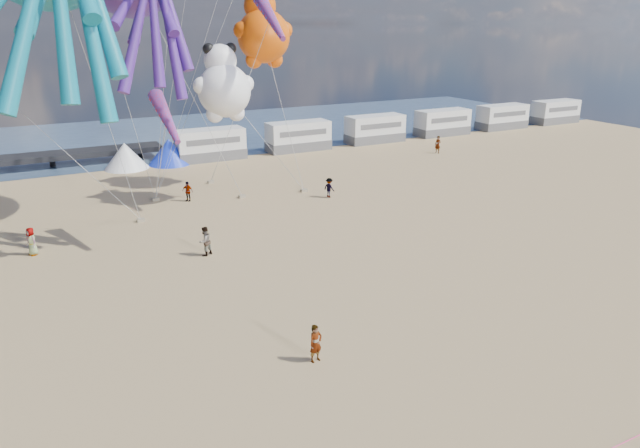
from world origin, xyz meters
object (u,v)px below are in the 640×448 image
(tent_white, at_px, (125,156))
(windsock_mid, at_px, (271,18))
(sandbag_b, at_px, (242,196))
(windsock_right, at_px, (166,118))
(sandbag_a, at_px, (141,220))
(motorhome_2, at_px, (375,129))
(motorhome_5, at_px, (555,112))
(tent_blue, at_px, (169,151))
(beachgoer_7, at_px, (205,241))
(motorhome_4, at_px, (502,117))
(motorhome_3, at_px, (442,122))
(motorhome_0, at_px, (210,144))
(motorhome_1, at_px, (298,136))
(beachgoer_5, at_px, (438,145))
(sandbag_c, at_px, (304,191))
(beachgoer_6, at_px, (32,241))
(sandbag_e, at_px, (156,199))
(sandbag_d, at_px, (211,182))
(beachgoer_2, at_px, (329,188))
(kite_panda, at_px, (224,91))
(kite_teddy_orange, at_px, (264,36))
(beachgoer_3, at_px, (188,191))
(standing_person, at_px, (316,343))

(tent_white, distance_m, windsock_mid, 21.90)
(sandbag_b, distance_m, windsock_right, 12.66)
(tent_white, xyz_separation_m, sandbag_a, (-1.78, -15.92, -1.09))
(motorhome_2, relative_size, sandbag_a, 13.20)
(motorhome_5, bearing_deg, tent_blue, 180.00)
(tent_white, bearing_deg, beachgoer_7, -89.06)
(motorhome_2, bearing_deg, motorhome_4, 0.00)
(motorhome_3, height_order, sandbag_a, motorhome_3)
(motorhome_0, bearing_deg, motorhome_2, 0.00)
(motorhome_0, height_order, motorhome_1, same)
(motorhome_1, distance_m, beachgoer_5, 14.47)
(beachgoer_7, bearing_deg, motorhome_0, -135.85)
(motorhome_0, distance_m, motorhome_3, 28.50)
(tent_blue, distance_m, windsock_right, 22.66)
(windsock_mid, bearing_deg, motorhome_3, 37.49)
(motorhome_0, bearing_deg, sandbag_c, -77.80)
(tent_blue, height_order, beachgoer_6, tent_blue)
(tent_blue, bearing_deg, motorhome_2, 0.00)
(motorhome_0, distance_m, tent_white, 8.01)
(windsock_mid, bearing_deg, motorhome_4, 30.92)
(beachgoer_5, bearing_deg, sandbag_e, -102.19)
(tent_blue, relative_size, sandbag_d, 8.00)
(motorhome_4, relative_size, windsock_mid, 1.08)
(tent_blue, xyz_separation_m, beachgoer_7, (-3.61, -23.67, -0.34))
(sandbag_b, bearing_deg, beachgoer_2, -26.25)
(motorhome_1, xyz_separation_m, tent_white, (-17.50, 0.00, -0.30))
(motorhome_2, xyz_separation_m, motorhome_5, (28.50, 0.00, 0.00))
(kite_panda, bearing_deg, kite_teddy_orange, 43.75)
(beachgoer_5, relative_size, beachgoer_7, 1.03)
(motorhome_4, xyz_separation_m, beachgoer_2, (-33.77, -16.67, -0.74))
(motorhome_1, distance_m, sandbag_d, 14.94)
(tent_blue, xyz_separation_m, beachgoer_3, (-1.68, -12.70, -0.44))
(motorhome_1, relative_size, motorhome_4, 1.00)
(motorhome_2, bearing_deg, sandbag_d, -158.41)
(beachgoer_6, relative_size, beachgoer_7, 0.96)
(beachgoer_3, height_order, sandbag_a, beachgoer_3)
(motorhome_5, height_order, windsock_right, windsock_right)
(motorhome_0, xyz_separation_m, standing_person, (-6.92, -36.31, -0.71))
(beachgoer_6, height_order, windsock_mid, windsock_mid)
(motorhome_2, distance_m, beachgoer_2, 22.29)
(motorhome_3, bearing_deg, windsock_right, -150.24)
(beachgoer_6, bearing_deg, windsock_right, 49.10)
(kite_teddy_orange, bearing_deg, beachgoer_6, -145.49)
(beachgoer_5, relative_size, sandbag_a, 3.56)
(tent_white, distance_m, beachgoer_7, 23.67)
(motorhome_1, distance_m, tent_white, 17.50)
(sandbag_a, height_order, kite_panda, kite_panda)
(beachgoer_6, bearing_deg, sandbag_c, 78.07)
(beachgoer_3, relative_size, sandbag_e, 3.05)
(tent_white, relative_size, standing_person, 2.53)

